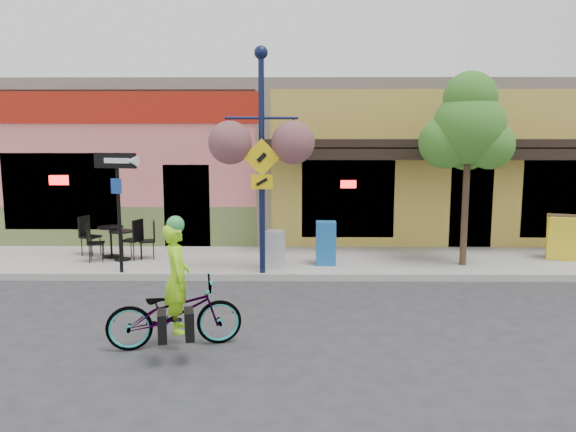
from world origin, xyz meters
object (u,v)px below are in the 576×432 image
at_px(building, 300,159).
at_px(one_way_sign, 119,213).
at_px(street_tree, 467,169).
at_px(cyclist_rider, 177,294).
at_px(lamp_post, 262,162).
at_px(newspaper_box_blue, 326,243).
at_px(bicycle, 175,313).
at_px(newspaper_box_grey, 275,249).

relative_size(building, one_way_sign, 7.12).
height_order(building, street_tree, same).
xyz_separation_m(cyclist_rider, street_tree, (5.54, 4.57, 1.53)).
relative_size(lamp_post, newspaper_box_blue, 4.81).
height_order(cyclist_rider, newspaper_box_blue, cyclist_rider).
distance_m(building, newspaper_box_blue, 6.32).
bearing_deg(bicycle, newspaper_box_blue, -41.71).
bearing_deg(bicycle, cyclist_rider, -103.26).
height_order(cyclist_rider, one_way_sign, one_way_sign).
bearing_deg(one_way_sign, cyclist_rider, -48.03).
bearing_deg(bicycle, building, -23.70).
bearing_deg(newspaper_box_grey, lamp_post, -108.47).
height_order(building, newspaper_box_blue, building).
xyz_separation_m(cyclist_rider, one_way_sign, (-2.00, 3.82, 0.63)).
bearing_deg(lamp_post, newspaper_box_grey, 55.58).
bearing_deg(bicycle, newspaper_box_grey, -30.81).
bearing_deg(one_way_sign, newspaper_box_blue, 24.07).
bearing_deg(building, newspaper_box_grey, -95.56).
distance_m(bicycle, cyclist_rider, 0.29).
bearing_deg(lamp_post, one_way_sign, 177.05).
relative_size(newspaper_box_blue, street_tree, 0.23).
bearing_deg(newspaper_box_blue, lamp_post, -150.47).
xyz_separation_m(building, newspaper_box_blue, (0.52, -6.09, -1.61)).
xyz_separation_m(lamp_post, newspaper_box_blue, (1.40, 0.76, -1.87)).
bearing_deg(cyclist_rider, lamp_post, -28.40).
distance_m(cyclist_rider, lamp_post, 4.31).
bearing_deg(street_tree, newspaper_box_blue, 179.76).
bearing_deg(newspaper_box_blue, cyclist_rider, -116.99).
height_order(building, newspaper_box_grey, building).
xyz_separation_m(bicycle, one_way_sign, (-1.95, 3.82, 0.91)).
bearing_deg(cyclist_rider, street_tree, -63.76).
bearing_deg(street_tree, newspaper_box_grey, -175.60).
distance_m(bicycle, newspaper_box_grey, 4.45).
relative_size(bicycle, cyclist_rider, 1.23).
xyz_separation_m(lamp_post, street_tree, (4.51, 0.75, -0.19)).
bearing_deg(bicycle, one_way_sign, 13.79).
distance_m(newspaper_box_grey, street_tree, 4.61).
bearing_deg(one_way_sign, building, 74.57).
relative_size(cyclist_rider, lamp_post, 0.34).
xyz_separation_m(lamp_post, one_way_sign, (-3.03, 0.00, -1.09)).
height_order(building, cyclist_rider, building).
distance_m(one_way_sign, newspaper_box_grey, 3.43).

